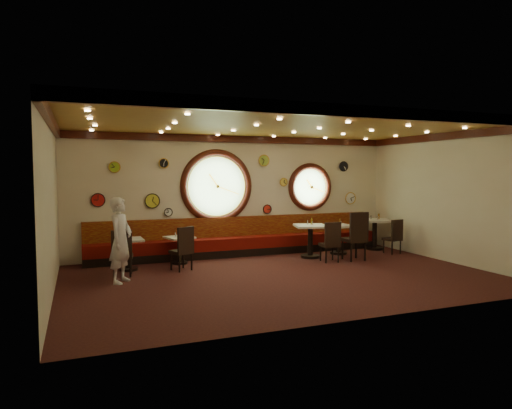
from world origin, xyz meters
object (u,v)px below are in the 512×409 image
chair_c (331,239)px  condiment_e_salt (371,217)px  condiment_d_bottle (340,221)px  waiter (121,240)px  condiment_b_salt (176,234)px  condiment_d_pepper (341,223)px  table_a (128,250)px  chair_a (122,250)px  table_c (310,237)px  condiment_c_bottle (312,221)px  condiment_c_salt (308,222)px  condiment_b_bottle (182,233)px  condiment_e_bottle (379,216)px  chair_e (395,234)px  table_d (339,236)px  condiment_b_pepper (179,234)px  condiment_d_salt (334,223)px  table_e (375,230)px  table_b (179,247)px  condiment_a_bottle (131,235)px  condiment_a_salt (127,236)px  condiment_e_pepper (378,218)px  chair_d (356,233)px  condiment_a_pepper (130,236)px  chair_b (183,246)px  condiment_c_pepper (312,223)px

chair_c → condiment_e_salt: 2.48m
condiment_d_bottle → waiter: 6.08m
condiment_b_salt → condiment_d_pepper: size_ratio=0.97×
table_a → chair_a: bearing=-106.1°
table_c → condiment_c_bottle: (0.07, 0.07, 0.40)m
condiment_c_salt → condiment_b_bottle: 3.26m
chair_c → condiment_e_bottle: 2.68m
waiter → chair_e: bearing=-53.4°
table_d → condiment_b_pepper: table_d is taller
condiment_b_salt → waiter: 2.08m
chair_a → condiment_d_pepper: (5.79, 0.67, 0.27)m
condiment_d_salt → condiment_d_pepper: bearing=-19.9°
condiment_b_bottle → condiment_e_salt: condiment_e_salt is taller
table_e → chair_a: bearing=-172.2°
table_a → condiment_e_salt: condiment_e_salt is taller
table_b → table_c: (3.35, -0.43, 0.12)m
waiter → condiment_a_bottle: bearing=16.7°
condiment_b_salt → condiment_b_pepper: 0.09m
condiment_b_salt → condiment_b_pepper: bearing=-29.4°
condiment_b_salt → condiment_c_bottle: condiment_c_bottle is taller
condiment_a_salt → condiment_e_pepper: size_ratio=1.07×
table_e → chair_a: chair_a is taller
condiment_d_bottle → condiment_b_bottle: bearing=178.0°
condiment_e_pepper → waiter: (-7.20, -1.39, -0.06)m
chair_d → condiment_b_salt: bearing=163.4°
condiment_a_pepper → condiment_e_pepper: condiment_e_pepper is taller
chair_a → condiment_d_pepper: size_ratio=6.01×
table_e → condiment_a_salt: bearing=-177.7°
table_c → chair_d: size_ratio=1.25×
table_a → condiment_b_pepper: bearing=14.6°
chair_b → condiment_b_bottle: bearing=56.8°
table_b → condiment_a_salt: size_ratio=6.90×
condiment_a_pepper → waiter: waiter is taller
table_d → condiment_b_bottle: bearing=176.2°
table_a → condiment_e_bottle: condiment_e_bottle is taller
condiment_c_salt → condiment_d_pepper: size_ratio=1.08×
condiment_a_salt → condiment_d_salt: bearing=0.4°
chair_c → condiment_a_pepper: (-4.71, 0.88, 0.20)m
table_d → chair_c: 1.25m
table_b → condiment_a_pepper: 1.28m
table_c → table_e: (2.33, 0.46, 0.01)m
condiment_d_pepper → condiment_a_bottle: (-5.53, 0.05, -0.06)m
chair_a → chair_b: chair_a is taller
table_b → condiment_e_salt: (5.61, 0.10, 0.51)m
table_c → condiment_b_pepper: table_c is taller
condiment_b_pepper → condiment_d_bottle: bearing=-1.5°
condiment_d_bottle → table_c: bearing=-163.3°
condiment_c_pepper → condiment_a_bottle: size_ratio=0.70×
chair_c → waiter: bearing=-171.1°
condiment_e_salt → condiment_e_pepper: 0.20m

